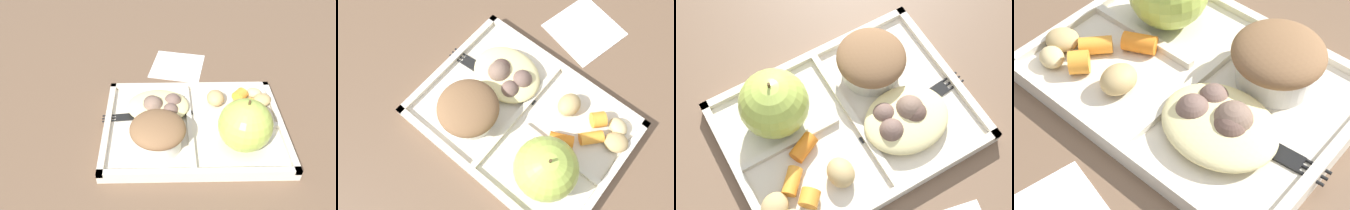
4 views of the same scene
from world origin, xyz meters
The scene contains 17 objects.
ground centered at (0.00, 0.00, 0.00)m, with size 6.00×6.00×0.00m, color brown.
lunch_tray centered at (0.00, 0.00, 0.01)m, with size 0.32×0.23×0.02m.
green_apple centered at (-0.08, 0.05, 0.06)m, with size 0.09×0.09×0.09m.
bran_muffin centered at (0.06, 0.05, 0.04)m, with size 0.09×0.09×0.06m.
carrot_slice_small centered at (-0.10, -0.04, 0.02)m, with size 0.02×0.02×0.03m, color orange.
carrot_slice_back centered at (-0.09, -0.07, 0.03)m, with size 0.02×0.02×0.02m, color orange.
carrot_slice_diagonal centered at (-0.07, -0.01, 0.02)m, with size 0.02×0.02×0.04m, color orange.
potato_chunk_large centered at (-0.05, -0.06, 0.03)m, with size 0.04×0.03×0.03m, color tan.
potato_chunk_golden centered at (-0.12, -0.08, 0.02)m, with size 0.02×0.03×0.02m, color tan.
potato_chunk_corner centered at (-0.13, -0.06, 0.02)m, with size 0.04×0.03×0.02m, color tan.
egg_noodle_pile centered at (0.06, -0.04, 0.03)m, with size 0.11×0.09×0.02m, color beige.
meatball_back centered at (0.04, -0.05, 0.03)m, with size 0.03×0.03×0.03m, color brown.
meatball_center centered at (0.07, -0.03, 0.03)m, with size 0.04×0.04×0.04m, color #755B4C.
meatball_side centered at (0.07, -0.04, 0.03)m, with size 0.03×0.03×0.03m, color brown.
meatball_front centered at (0.04, -0.02, 0.03)m, with size 0.03×0.03×0.03m, color brown.
plastic_fork centered at (0.09, -0.02, 0.01)m, with size 0.17×0.03×0.00m.
paper_napkin centered at (0.02, -0.21, 0.00)m, with size 0.11×0.11×0.00m, color white.
Camera 1 is at (0.05, 0.46, 0.45)m, focal length 37.86 mm.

